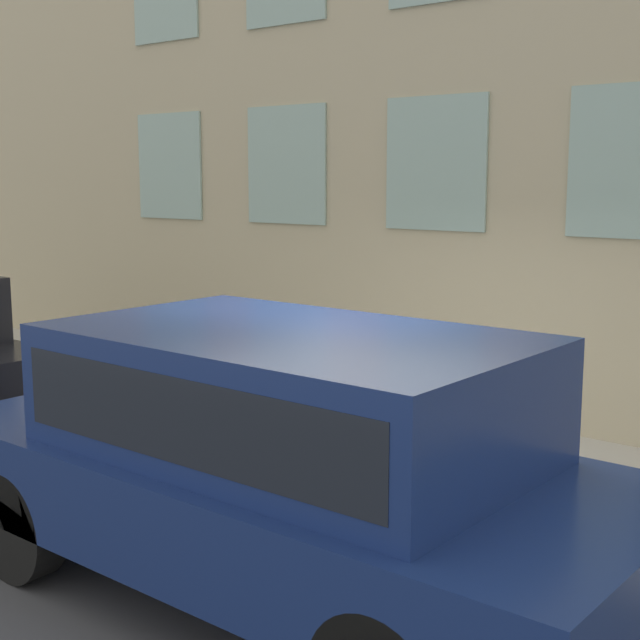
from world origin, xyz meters
TOP-DOWN VIEW (x-y plane):
  - ground_plane at (0.00, 0.00)m, footprint 80.00×80.00m
  - sidewalk at (1.47, 0.00)m, footprint 2.94×60.00m
  - fire_hydrant at (0.55, 0.58)m, footprint 0.30×0.42m
  - person at (0.93, 1.18)m, footprint 0.30×0.20m
  - parked_truck_navy_near at (-1.25, -0.45)m, footprint 2.10×4.92m

SIDE VIEW (x-z plane):
  - ground_plane at x=0.00m, z-range 0.00..0.00m
  - sidewalk at x=1.47m, z-range 0.00..0.17m
  - fire_hydrant at x=0.55m, z-range 0.18..0.94m
  - person at x=0.93m, z-range 0.30..1.52m
  - parked_truck_navy_near at x=-1.25m, z-range 0.14..1.94m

